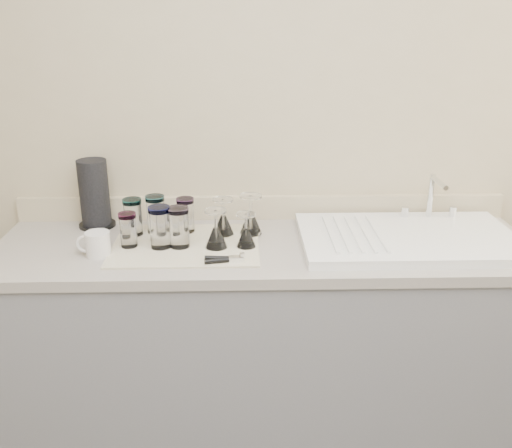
{
  "coord_description": "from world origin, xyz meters",
  "views": [
    {
      "loc": [
        -0.09,
        -0.81,
        1.73
      ],
      "look_at": [
        -0.03,
        1.15,
        1.0
      ],
      "focal_mm": 40.0,
      "sensor_mm": 36.0,
      "label": 1
    }
  ],
  "objects_px": {
    "goblet_back_left": "(223,222)",
    "tumbler_cyan": "(156,214)",
    "sink_unit": "(408,237)",
    "goblet_back_right": "(251,221)",
    "paper_towel_roll": "(94,194)",
    "tumbler_lavender": "(179,227)",
    "tumbler_purple": "(186,215)",
    "tumbler_magenta": "(128,230)",
    "goblet_front_right": "(246,235)",
    "tumbler_teal": "(133,217)",
    "goblet_front_left": "(216,235)",
    "white_mug": "(97,244)",
    "can_opener": "(225,259)",
    "tumbler_blue": "(160,227)"
  },
  "relations": [
    {
      "from": "goblet_back_left",
      "to": "tumbler_cyan",
      "type": "bearing_deg",
      "value": 173.7
    },
    {
      "from": "sink_unit",
      "to": "goblet_back_right",
      "type": "bearing_deg",
      "value": 171.48
    },
    {
      "from": "tumbler_cyan",
      "to": "paper_towel_roll",
      "type": "bearing_deg",
      "value": 159.97
    },
    {
      "from": "goblet_back_left",
      "to": "tumbler_lavender",
      "type": "bearing_deg",
      "value": -142.15
    },
    {
      "from": "tumbler_purple",
      "to": "tumbler_magenta",
      "type": "height_order",
      "value": "tumbler_purple"
    },
    {
      "from": "tumbler_magenta",
      "to": "goblet_back_left",
      "type": "xyz_separation_m",
      "value": [
        0.35,
        0.12,
        -0.02
      ]
    },
    {
      "from": "sink_unit",
      "to": "goblet_front_right",
      "type": "relative_size",
      "value": 6.3
    },
    {
      "from": "sink_unit",
      "to": "tumbler_teal",
      "type": "relative_size",
      "value": 5.62
    },
    {
      "from": "goblet_back_left",
      "to": "goblet_front_right",
      "type": "distance_m",
      "value": 0.16
    },
    {
      "from": "tumbler_teal",
      "to": "paper_towel_roll",
      "type": "xyz_separation_m",
      "value": [
        -0.17,
        0.12,
        0.05
      ]
    },
    {
      "from": "goblet_back_right",
      "to": "goblet_front_left",
      "type": "bearing_deg",
      "value": -133.13
    },
    {
      "from": "white_mug",
      "to": "paper_towel_roll",
      "type": "height_order",
      "value": "paper_towel_roll"
    },
    {
      "from": "goblet_back_right",
      "to": "can_opener",
      "type": "distance_m",
      "value": 0.29
    },
    {
      "from": "goblet_back_left",
      "to": "tumbler_teal",
      "type": "bearing_deg",
      "value": 179.1
    },
    {
      "from": "sink_unit",
      "to": "tumbler_lavender",
      "type": "xyz_separation_m",
      "value": [
        -0.87,
        -0.04,
        0.07
      ]
    },
    {
      "from": "tumbler_magenta",
      "to": "white_mug",
      "type": "xyz_separation_m",
      "value": [
        -0.1,
        -0.07,
        -0.03
      ]
    },
    {
      "from": "tumbler_teal",
      "to": "goblet_front_left",
      "type": "xyz_separation_m",
      "value": [
        0.33,
        -0.14,
        -0.02
      ]
    },
    {
      "from": "tumbler_cyan",
      "to": "goblet_front_left",
      "type": "bearing_deg",
      "value": -33.9
    },
    {
      "from": "can_opener",
      "to": "tumbler_lavender",
      "type": "bearing_deg",
      "value": 140.2
    },
    {
      "from": "tumbler_teal",
      "to": "can_opener",
      "type": "xyz_separation_m",
      "value": [
        0.36,
        -0.27,
        -0.07
      ]
    },
    {
      "from": "can_opener",
      "to": "goblet_back_right",
      "type": "bearing_deg",
      "value": 70.36
    },
    {
      "from": "goblet_front_right",
      "to": "can_opener",
      "type": "distance_m",
      "value": 0.16
    },
    {
      "from": "tumbler_teal",
      "to": "can_opener",
      "type": "relative_size",
      "value": 1.03
    },
    {
      "from": "tumbler_purple",
      "to": "can_opener",
      "type": "distance_m",
      "value": 0.34
    },
    {
      "from": "paper_towel_roll",
      "to": "white_mug",
      "type": "bearing_deg",
      "value": -76.51
    },
    {
      "from": "tumbler_purple",
      "to": "goblet_back_left",
      "type": "xyz_separation_m",
      "value": [
        0.15,
        -0.03,
        -0.02
      ]
    },
    {
      "from": "tumbler_lavender",
      "to": "goblet_back_left",
      "type": "distance_m",
      "value": 0.21
    },
    {
      "from": "white_mug",
      "to": "tumbler_blue",
      "type": "bearing_deg",
      "value": 14.53
    },
    {
      "from": "tumbler_cyan",
      "to": "can_opener",
      "type": "distance_m",
      "value": 0.41
    },
    {
      "from": "tumbler_cyan",
      "to": "goblet_back_left",
      "type": "bearing_deg",
      "value": -6.3
    },
    {
      "from": "tumbler_purple",
      "to": "goblet_back_right",
      "type": "xyz_separation_m",
      "value": [
        0.26,
        -0.03,
        -0.02
      ]
    },
    {
      "from": "can_opener",
      "to": "white_mug",
      "type": "distance_m",
      "value": 0.47
    },
    {
      "from": "tumbler_teal",
      "to": "tumbler_purple",
      "type": "relative_size",
      "value": 1.05
    },
    {
      "from": "goblet_back_right",
      "to": "goblet_front_left",
      "type": "distance_m",
      "value": 0.19
    },
    {
      "from": "tumbler_cyan",
      "to": "goblet_back_right",
      "type": "distance_m",
      "value": 0.38
    },
    {
      "from": "goblet_front_left",
      "to": "tumbler_magenta",
      "type": "bearing_deg",
      "value": 176.72
    },
    {
      "from": "tumbler_teal",
      "to": "paper_towel_roll",
      "type": "distance_m",
      "value": 0.22
    },
    {
      "from": "goblet_back_right",
      "to": "can_opener",
      "type": "relative_size",
      "value": 1.12
    },
    {
      "from": "can_opener",
      "to": "paper_towel_roll",
      "type": "relative_size",
      "value": 0.5
    },
    {
      "from": "goblet_back_right",
      "to": "goblet_back_left",
      "type": "bearing_deg",
      "value": -177.48
    },
    {
      "from": "sink_unit",
      "to": "goblet_front_left",
      "type": "distance_m",
      "value": 0.74
    },
    {
      "from": "tumbler_purple",
      "to": "goblet_front_right",
      "type": "bearing_deg",
      "value": -34.16
    },
    {
      "from": "tumbler_cyan",
      "to": "white_mug",
      "type": "height_order",
      "value": "tumbler_cyan"
    },
    {
      "from": "can_opener",
      "to": "white_mug",
      "type": "relative_size",
      "value": 1.12
    },
    {
      "from": "sink_unit",
      "to": "tumbler_magenta",
      "type": "height_order",
      "value": "sink_unit"
    },
    {
      "from": "sink_unit",
      "to": "tumbler_cyan",
      "type": "relative_size",
      "value": 5.47
    },
    {
      "from": "paper_towel_roll",
      "to": "goblet_front_right",
      "type": "bearing_deg",
      "value": -22.45
    },
    {
      "from": "goblet_front_left",
      "to": "paper_towel_roll",
      "type": "distance_m",
      "value": 0.57
    },
    {
      "from": "tumbler_teal",
      "to": "goblet_back_right",
      "type": "xyz_separation_m",
      "value": [
        0.46,
        -0.0,
        -0.02
      ]
    },
    {
      "from": "can_opener",
      "to": "goblet_front_left",
      "type": "bearing_deg",
      "value": 104.39
    }
  ]
}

